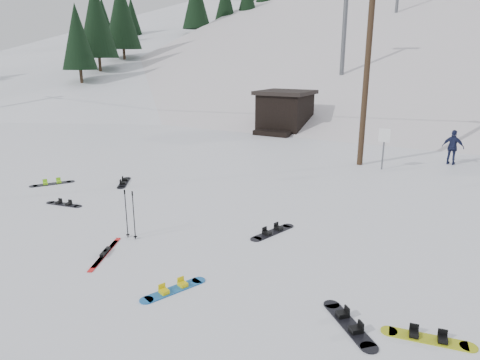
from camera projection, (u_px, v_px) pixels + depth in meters
The scene contains 19 objects.
ground at pixel (99, 285), 9.38m from camera, with size 200.00×200.00×0.00m, color white.
ski_slope at pixel (418, 186), 58.51m from camera, with size 60.00×75.00×45.00m, color silver.
ridge_left at pixel (177, 159), 69.68m from camera, with size 34.00×85.00×38.00m, color white.
treeline_left at pixel (149, 95), 59.04m from camera, with size 20.00×64.00×10.00m, color black, non-canonical shape.
treeline_crest at pixel (450, 85), 81.07m from camera, with size 50.00×6.00×10.00m, color black, non-canonical shape.
utility_pole at pixel (368, 61), 18.81m from camera, with size 2.00×0.26×9.00m.
trail_sign at pixel (384, 141), 18.86m from camera, with size 0.50×0.09×1.85m.
lift_hut at pixel (285, 111), 28.86m from camera, with size 3.40×4.10×2.75m.
lift_tower_near at pixel (345, 19), 34.16m from camera, with size 2.20×0.36×8.00m.
hero_snowboard at pixel (174, 289), 9.16m from camera, with size 0.75×1.50×0.11m.
hero_skis at pixel (105, 253), 10.87m from camera, with size 0.95×1.82×0.10m.
ski_poles at pixel (130, 214), 11.67m from camera, with size 0.38×0.10×1.38m.
board_scatter_a at pixel (64, 204), 14.55m from camera, with size 1.42×0.47×0.10m.
board_scatter_b at pixel (124, 182), 17.08m from camera, with size 1.08×1.42×0.12m.
board_scatter_c at pixel (52, 183), 16.93m from camera, with size 1.02×1.49×0.12m.
board_scatter_d at pixel (349, 324), 7.97m from camera, with size 1.31×1.29×0.12m.
board_scatter_e at pixel (428, 338), 7.56m from camera, with size 1.58×0.52×0.11m.
board_scatter_f at pixel (273, 232), 12.20m from camera, with size 0.69×1.65×0.12m.
skier_navy at pixel (453, 147), 19.91m from camera, with size 0.95×0.40×1.63m, color #191E3E.
Camera 1 is at (6.87, -5.73, 4.79)m, focal length 32.00 mm.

